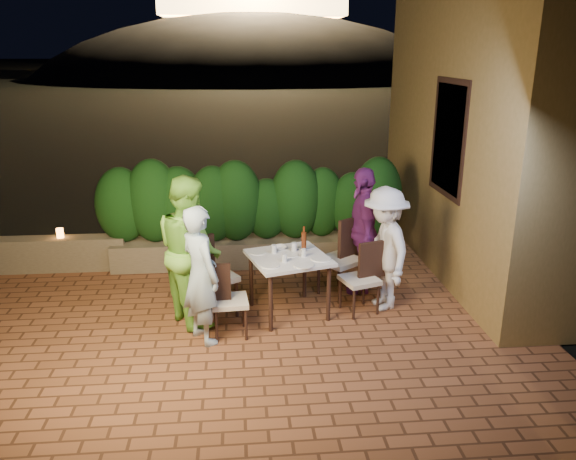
{
  "coord_description": "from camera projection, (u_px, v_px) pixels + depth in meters",
  "views": [
    {
      "loc": [
        0.0,
        -5.74,
        3.13
      ],
      "look_at": [
        0.58,
        0.67,
        1.05
      ],
      "focal_mm": 35.0,
      "sensor_mm": 36.0,
      "label": 1
    }
  ],
  "objects": [
    {
      "name": "ground",
      "position": [
        243.0,
        338.0,
        6.41
      ],
      "size": [
        400.0,
        400.0,
        0.0
      ],
      "primitive_type": "plane",
      "color": "black",
      "rests_on": "ground"
    },
    {
      "name": "terrace_floor",
      "position": [
        243.0,
        322.0,
        6.9
      ],
      "size": [
        7.0,
        6.0,
        0.15
      ],
      "primitive_type": "cube",
      "color": "brown",
      "rests_on": "ground"
    },
    {
      "name": "building_wall",
      "position": [
        495.0,
        96.0,
        7.83
      ],
      "size": [
        1.6,
        5.0,
        5.0
      ],
      "primitive_type": "cube",
      "color": "olive",
      "rests_on": "ground"
    },
    {
      "name": "window_pane",
      "position": [
        451.0,
        138.0,
        7.45
      ],
      "size": [
        0.08,
        1.0,
        1.4
      ],
      "primitive_type": "cube",
      "color": "black",
      "rests_on": "building_wall"
    },
    {
      "name": "window_frame",
      "position": [
        450.0,
        138.0,
        7.44
      ],
      "size": [
        0.06,
        1.15,
        1.55
      ],
      "primitive_type": "cube",
      "color": "black",
      "rests_on": "building_wall"
    },
    {
      "name": "planter",
      "position": [
        254.0,
        251.0,
        8.54
      ],
      "size": [
        4.2,
        0.55,
        0.4
      ],
      "primitive_type": "cube",
      "color": "brown",
      "rests_on": "ground"
    },
    {
      "name": "hedge",
      "position": [
        253.0,
        203.0,
        8.3
      ],
      "size": [
        4.0,
        0.7,
        1.1
      ],
      "primitive_type": null,
      "color": "#11380F",
      "rests_on": "planter"
    },
    {
      "name": "parapet",
      "position": [
        50.0,
        254.0,
        8.27
      ],
      "size": [
        2.2,
        0.3,
        0.5
      ],
      "primitive_type": "cube",
      "color": "brown",
      "rests_on": "ground"
    },
    {
      "name": "hill",
      "position": [
        255.0,
        114.0,
        64.66
      ],
      "size": [
        52.0,
        40.0,
        22.0
      ],
      "primitive_type": "ellipsoid",
      "color": "black",
      "rests_on": "ground"
    },
    {
      "name": "dining_table",
      "position": [
        289.0,
        285.0,
        6.87
      ],
      "size": [
        1.1,
        1.1,
        0.75
      ],
      "primitive_type": null,
      "rotation": [
        0.0,
        0.0,
        0.28
      ],
      "color": "white",
      "rests_on": "ground"
    },
    {
      "name": "plate_nw",
      "position": [
        270.0,
        265.0,
        6.46
      ],
      "size": [
        0.22,
        0.22,
        0.01
      ],
      "primitive_type": "cylinder",
      "color": "white",
      "rests_on": "dining_table"
    },
    {
      "name": "plate_sw",
      "position": [
        258.0,
        252.0,
        6.87
      ],
      "size": [
        0.2,
        0.2,
        0.01
      ],
      "primitive_type": "cylinder",
      "color": "white",
      "rests_on": "dining_table"
    },
    {
      "name": "plate_ne",
      "position": [
        321.0,
        259.0,
        6.66
      ],
      "size": [
        0.24,
        0.24,
        0.01
      ],
      "primitive_type": "cylinder",
      "color": "white",
      "rests_on": "dining_table"
    },
    {
      "name": "plate_se",
      "position": [
        305.0,
        246.0,
        7.07
      ],
      "size": [
        0.24,
        0.24,
        0.01
      ],
      "primitive_type": "cylinder",
      "color": "white",
      "rests_on": "dining_table"
    },
    {
      "name": "plate_centre",
      "position": [
        290.0,
        255.0,
        6.79
      ],
      "size": [
        0.2,
        0.2,
        0.01
      ],
      "primitive_type": "cylinder",
      "color": "white",
      "rests_on": "dining_table"
    },
    {
      "name": "plate_front",
      "position": [
        304.0,
        265.0,
        6.46
      ],
      "size": [
        0.24,
        0.24,
        0.01
      ],
      "primitive_type": "cylinder",
      "color": "white",
      "rests_on": "dining_table"
    },
    {
      "name": "glass_nw",
      "position": [
        284.0,
        258.0,
        6.56
      ],
      "size": [
        0.06,
        0.06,
        0.1
      ],
      "primitive_type": "cylinder",
      "color": "silver",
      "rests_on": "dining_table"
    },
    {
      "name": "glass_sw",
      "position": [
        274.0,
        249.0,
        6.84
      ],
      "size": [
        0.06,
        0.06,
        0.11
      ],
      "primitive_type": "cylinder",
      "color": "silver",
      "rests_on": "dining_table"
    },
    {
      "name": "glass_ne",
      "position": [
        304.0,
        253.0,
        6.73
      ],
      "size": [
        0.06,
        0.06,
        0.1
      ],
      "primitive_type": "cylinder",
      "color": "silver",
      "rests_on": "dining_table"
    },
    {
      "name": "glass_se",
      "position": [
        294.0,
        247.0,
        6.91
      ],
      "size": [
        0.07,
        0.07,
        0.11
      ],
      "primitive_type": "cylinder",
      "color": "silver",
      "rests_on": "dining_table"
    },
    {
      "name": "beer_bottle",
      "position": [
        304.0,
        239.0,
        6.87
      ],
      "size": [
        0.06,
        0.06,
        0.32
      ],
      "primitive_type": null,
      "color": "#54220E",
      "rests_on": "dining_table"
    },
    {
      "name": "bowl",
      "position": [
        280.0,
        248.0,
        6.99
      ],
      "size": [
        0.22,
        0.22,
        0.04
      ],
      "primitive_type": "imported",
      "rotation": [
        0.0,
        0.0,
        0.4
      ],
      "color": "white",
      "rests_on": "dining_table"
    },
    {
      "name": "chair_left_front",
      "position": [
        230.0,
        299.0,
        6.33
      ],
      "size": [
        0.43,
        0.43,
        0.87
      ],
      "primitive_type": null,
      "rotation": [
        0.0,
        0.0,
        0.07
      ],
      "color": "black",
      "rests_on": "ground"
    },
    {
      "name": "chair_left_back",
      "position": [
        213.0,
        275.0,
        6.77
      ],
      "size": [
        0.67,
        0.67,
        1.05
      ],
      "primitive_type": null,
      "rotation": [
        0.0,
        0.0,
        0.53
      ],
      "color": "black",
      "rests_on": "ground"
    },
    {
      "name": "chair_right_front",
      "position": [
        360.0,
        278.0,
        6.89
      ],
      "size": [
        0.52,
        0.52,
        0.9
      ],
      "primitive_type": null,
      "rotation": [
        0.0,
        0.0,
        3.46
      ],
      "color": "black",
      "rests_on": "ground"
    },
    {
      "name": "chair_right_back",
      "position": [
        340.0,
        258.0,
        7.35
      ],
      "size": [
        0.66,
        0.66,
        1.03
      ],
      "primitive_type": null,
      "rotation": [
        0.0,
        0.0,
        3.76
      ],
      "color": "black",
      "rests_on": "ground"
    },
    {
      "name": "diner_blue",
      "position": [
        201.0,
        275.0,
        6.11
      ],
      "size": [
        0.63,
        0.68,
        1.57
      ],
      "primitive_type": "imported",
      "rotation": [
        0.0,
        0.0,
        2.16
      ],
      "color": "#9FBECD",
      "rests_on": "ground"
    },
    {
      "name": "diner_green",
      "position": [
        189.0,
        250.0,
        6.57
      ],
      "size": [
        1.01,
        1.08,
        1.78
      ],
      "primitive_type": "imported",
      "rotation": [
        0.0,
        0.0,
        2.09
      ],
      "color": "#72BF3B",
      "rests_on": "ground"
    },
    {
      "name": "diner_white",
      "position": [
        385.0,
        249.0,
        6.93
      ],
      "size": [
        0.73,
        1.09,
        1.56
      ],
      "primitive_type": "imported",
      "rotation": [
        0.0,
        0.0,
        -1.41
      ],
      "color": "white",
      "rests_on": "ground"
    },
    {
      "name": "diner_purple",
      "position": [
        363.0,
        230.0,
        7.42
      ],
      "size": [
        0.51,
        1.03,
        1.69
      ],
      "primitive_type": "imported",
      "rotation": [
        0.0,
        0.0,
        -1.68
      ],
      "color": "#6D246D",
      "rests_on": "ground"
    },
    {
      "name": "parapet_lamp",
      "position": [
        60.0,
        233.0,
        8.18
      ],
      "size": [
        0.1,
        0.1,
        0.14
      ],
      "primitive_type": "cylinder",
      "color": "orange",
      "rests_on": "parapet"
    }
  ]
}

